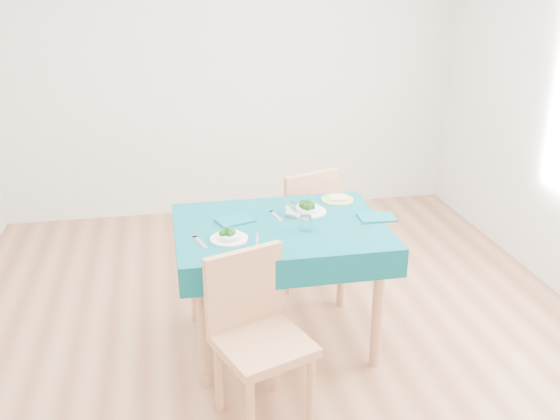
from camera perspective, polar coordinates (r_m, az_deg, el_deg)
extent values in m
cube|color=brown|center=(3.85, 0.00, -12.01)|extent=(4.00, 4.50, 0.02)
cube|color=silver|center=(5.49, -4.64, 13.40)|extent=(4.00, 0.02, 2.70)
cube|color=silver|center=(1.33, 19.63, -14.87)|extent=(4.00, 0.02, 2.70)
cube|color=#074B55|center=(3.65, 0.02, -6.87)|extent=(1.16, 0.88, 0.76)
cube|color=tan|center=(2.99, -1.55, -10.86)|extent=(0.54, 0.56, 1.02)
cube|color=tan|center=(4.34, 1.50, -0.08)|extent=(0.55, 0.57, 1.04)
cube|color=silver|center=(3.30, -7.31, -2.92)|extent=(0.07, 0.18, 0.00)
cube|color=silver|center=(3.30, -2.10, -2.72)|extent=(0.05, 0.19, 0.00)
cube|color=silver|center=(3.61, -0.36, -0.53)|extent=(0.06, 0.18, 0.00)
cube|color=silver|center=(3.59, 7.51, -0.85)|extent=(0.04, 0.22, 0.00)
cube|color=#0B545E|center=(3.54, -4.12, -0.96)|extent=(0.24, 0.20, 0.01)
cube|color=#0B545E|center=(3.62, 8.85, -0.68)|extent=(0.21, 0.15, 0.01)
cylinder|color=white|center=(3.58, 0.99, -0.03)|extent=(0.07, 0.07, 0.08)
cylinder|color=white|center=(3.41, 2.36, -1.21)|extent=(0.06, 0.06, 0.08)
cylinder|color=#ADCF65|center=(3.87, 5.27, 0.95)|extent=(0.20, 0.20, 0.01)
cube|color=beige|center=(3.86, 5.27, 1.12)|extent=(0.11, 0.11, 0.02)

